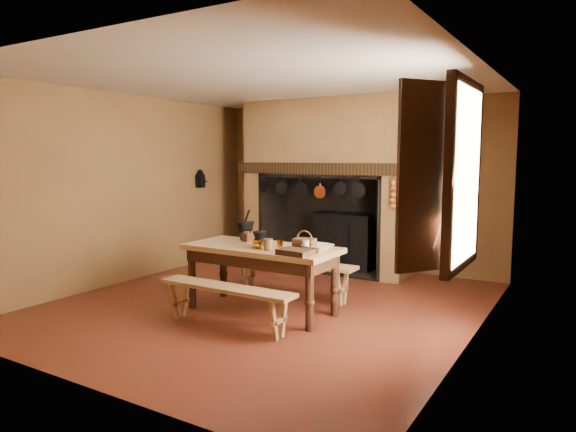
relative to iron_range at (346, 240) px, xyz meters
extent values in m
plane|color=#5E1E16|center=(0.04, -2.45, -0.48)|extent=(5.50, 5.50, 0.00)
plane|color=silver|center=(0.04, -2.45, 2.32)|extent=(5.50, 5.50, 0.00)
cube|color=olive|center=(0.04, 0.30, 0.92)|extent=(5.00, 0.02, 2.80)
cube|color=olive|center=(-2.46, -2.45, 0.92)|extent=(0.02, 5.50, 2.80)
cube|color=olive|center=(2.54, -2.45, 0.92)|extent=(0.02, 5.50, 2.80)
cube|color=olive|center=(0.04, -5.20, 0.92)|extent=(5.00, 0.02, 2.80)
cube|color=olive|center=(-1.51, -0.15, 0.92)|extent=(0.30, 0.90, 2.80)
cube|color=olive|center=(0.99, -0.15, 0.92)|extent=(0.30, 0.90, 2.80)
cube|color=olive|center=(-0.26, -0.15, 1.72)|extent=(2.20, 0.90, 1.20)
cube|color=black|center=(-0.26, -0.55, 1.21)|extent=(2.95, 0.22, 0.18)
cube|color=black|center=(-0.26, 0.27, 0.32)|extent=(2.20, 0.06, 1.60)
cube|color=black|center=(-0.26, -0.15, -0.47)|extent=(2.20, 0.90, 0.02)
cube|color=black|center=(-0.01, 0.00, -0.03)|extent=(1.00, 0.50, 0.90)
cube|color=black|center=(-0.01, -0.02, 0.44)|extent=(1.04, 0.54, 0.04)
cube|color=black|center=(-0.01, -0.26, 0.07)|extent=(0.35, 0.02, 0.45)
cylinder|color=black|center=(0.54, 0.00, 0.77)|extent=(0.10, 0.10, 0.70)
cylinder|color=gold|center=(-0.16, -0.28, 0.07)|extent=(0.03, 0.03, 0.03)
cylinder|color=gold|center=(0.14, -0.28, 0.07)|extent=(0.03, 0.03, 0.03)
cylinder|color=gold|center=(-1.01, -0.15, -0.38)|extent=(0.40, 0.40, 0.20)
cylinder|color=gold|center=(-0.96, -0.40, -0.39)|extent=(0.34, 0.34, 0.18)
cube|color=black|center=(-1.21, -0.05, -0.40)|extent=(0.18, 0.18, 0.16)
cone|color=#58622E|center=(1.22, -0.66, 0.90)|extent=(0.20, 0.20, 0.35)
cube|color=white|center=(2.52, -2.85, 1.22)|extent=(0.02, 1.00, 1.60)
cube|color=#351E11|center=(2.49, -2.85, 2.06)|extent=(0.08, 1.16, 0.08)
cube|color=#351E11|center=(2.49, -2.85, 0.38)|extent=(0.08, 1.16, 0.08)
cube|color=#351E11|center=(2.29, -3.53, 1.22)|extent=(0.29, 0.39, 1.60)
cube|color=#351E11|center=(2.29, -2.17, 1.22)|extent=(0.29, 0.39, 1.60)
cube|color=black|center=(-2.38, -0.90, 0.97)|extent=(0.12, 0.12, 0.22)
cone|color=black|center=(-2.38, -0.90, 1.12)|extent=(0.16, 0.16, 0.10)
cylinder|color=black|center=(-2.29, -0.90, 0.97)|extent=(0.12, 0.02, 0.02)
cube|color=tan|center=(0.16, -2.75, 0.29)|extent=(1.87, 0.83, 0.06)
cube|color=#351E11|center=(0.16, -2.75, 0.19)|extent=(1.74, 0.71, 0.15)
cylinder|color=#351E11|center=(-0.68, -3.06, -0.11)|extent=(0.09, 0.09, 0.75)
cylinder|color=#351E11|center=(0.99, -3.06, -0.11)|extent=(0.09, 0.09, 0.75)
cylinder|color=#351E11|center=(-0.68, -2.44, -0.11)|extent=(0.09, 0.09, 0.75)
cylinder|color=#351E11|center=(0.99, -2.44, -0.11)|extent=(0.09, 0.09, 0.75)
cube|color=tan|center=(0.16, -3.44, -0.03)|extent=(1.67, 0.29, 0.04)
cube|color=tan|center=(0.16, -2.01, 0.00)|extent=(1.79, 0.31, 0.04)
cylinder|color=black|center=(-0.29, -2.46, 0.35)|extent=(0.14, 0.14, 0.04)
cone|color=black|center=(-0.29, -2.46, 0.46)|extent=(0.23, 0.23, 0.19)
cylinder|color=black|center=(-0.26, -2.46, 0.63)|extent=(0.09, 0.05, 0.19)
cylinder|color=black|center=(0.13, -2.75, 0.34)|extent=(0.10, 0.10, 0.03)
cone|color=black|center=(0.13, -2.75, 0.43)|extent=(0.17, 0.17, 0.14)
cylinder|color=black|center=(0.15, -2.75, 0.55)|extent=(0.07, 0.03, 0.14)
cube|color=#351E11|center=(-0.18, -2.56, 0.38)|extent=(0.13, 0.13, 0.11)
cylinder|color=gold|center=(-0.18, -2.56, 0.45)|extent=(0.08, 0.08, 0.03)
cylinder|color=black|center=(-0.14, -2.56, 0.48)|extent=(0.09, 0.03, 0.03)
cylinder|color=gold|center=(0.16, -2.88, 0.37)|extent=(0.10, 0.10, 0.10)
cylinder|color=gold|center=(0.39, -2.71, 0.37)|extent=(0.09, 0.09, 0.09)
imported|color=beige|center=(0.91, -2.73, 0.37)|extent=(0.39, 0.39, 0.08)
cylinder|color=brown|center=(0.38, -2.94, 0.39)|extent=(0.13, 0.13, 0.13)
cylinder|color=beige|center=(0.81, -2.82, 0.39)|extent=(0.10, 0.10, 0.14)
cube|color=#503318|center=(0.73, -2.73, 0.39)|extent=(0.26, 0.20, 0.14)
torus|color=#503318|center=(0.73, -2.73, 0.46)|extent=(0.19, 0.04, 0.19)
cube|color=#351E11|center=(0.79, -3.02, 0.36)|extent=(0.38, 0.28, 0.06)
imported|color=gold|center=(0.22, -2.91, 0.37)|extent=(0.13, 0.13, 0.10)
camera|label=1|loc=(3.57, -7.78, 1.39)|focal=32.00mm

